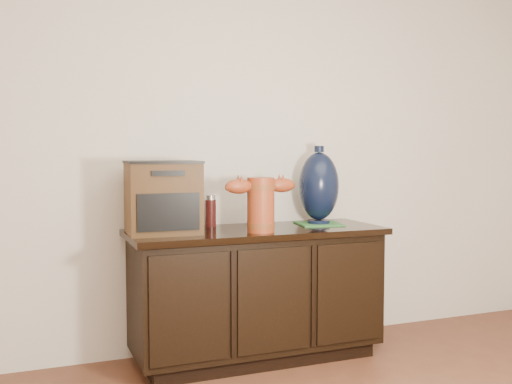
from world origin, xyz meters
name	(u,v)px	position (x,y,z in m)	size (l,w,h in m)	color
sideboard	(256,292)	(0.00, 2.23, 0.39)	(1.46, 0.56, 0.75)	black
terracotta_vessel	(261,201)	(-0.03, 2.09, 0.92)	(0.42, 0.16, 0.30)	#963D1B
tv_radio	(163,197)	(-0.54, 2.24, 0.95)	(0.40, 0.33, 0.39)	#3C240F
green_mat	(319,224)	(0.43, 2.28, 0.76)	(0.25, 0.25, 0.01)	#316D32
lamp_base	(319,187)	(0.43, 2.28, 0.98)	(0.27, 0.27, 0.47)	black
spray_can	(211,211)	(-0.22, 2.41, 0.85)	(0.06, 0.06, 0.18)	#51100D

